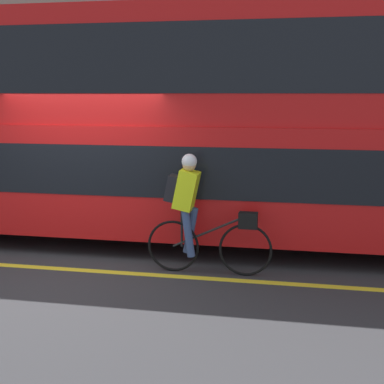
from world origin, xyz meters
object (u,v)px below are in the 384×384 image
at_px(bus, 161,118).
at_px(trash_bin, 181,178).
at_px(cyclist_on_bike, 196,210).
at_px(street_sign_post, 302,136).

distance_m(bus, trash_bin, 3.87).
xyz_separation_m(bus, cyclist_on_bike, (0.90, -1.56, -1.20)).
relative_size(cyclist_on_bike, trash_bin, 2.09).
xyz_separation_m(cyclist_on_bike, street_sign_post, (1.47, 5.07, 0.65)).
bearing_deg(trash_bin, street_sign_post, -0.12).
height_order(cyclist_on_bike, street_sign_post, street_sign_post).
height_order(cyclist_on_bike, trash_bin, cyclist_on_bike).
relative_size(bus, trash_bin, 13.08).
bearing_deg(street_sign_post, cyclist_on_bike, -106.17).
distance_m(trash_bin, street_sign_post, 2.96).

